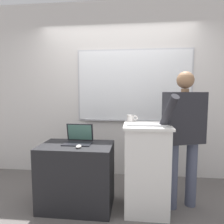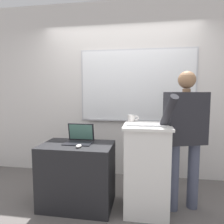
# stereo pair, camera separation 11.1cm
# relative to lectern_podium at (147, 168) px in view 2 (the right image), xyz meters

# --- Properties ---
(ground_plane) EXTENTS (30.00, 30.00, 0.00)m
(ground_plane) POSITION_rel_lectern_podium_xyz_m (-0.43, -0.30, -0.52)
(ground_plane) COLOR #5B5654
(back_wall) EXTENTS (6.40, 0.17, 2.86)m
(back_wall) POSITION_rel_lectern_podium_xyz_m (-0.42, 1.05, 0.91)
(back_wall) COLOR silver
(back_wall) RESTS_ON ground_plane
(lectern_podium) EXTENTS (0.54, 0.53, 1.04)m
(lectern_podium) POSITION_rel_lectern_podium_xyz_m (0.00, 0.00, 0.00)
(lectern_podium) COLOR silver
(lectern_podium) RESTS_ON ground_plane
(side_desk) EXTENTS (0.87, 0.55, 0.78)m
(side_desk) POSITION_rel_lectern_podium_xyz_m (-0.84, -0.02, -0.13)
(side_desk) COLOR black
(side_desk) RESTS_ON ground_plane
(person_presenter) EXTENTS (0.64, 0.64, 1.65)m
(person_presenter) POSITION_rel_lectern_podium_xyz_m (0.44, 0.11, 0.44)
(person_presenter) COLOR #474C60
(person_presenter) RESTS_ON ground_plane
(laptop) EXTENTS (0.34, 0.26, 0.23)m
(laptop) POSITION_rel_lectern_podium_xyz_m (-0.83, 0.08, 0.33)
(laptop) COLOR black
(laptop) RESTS_ON side_desk
(wireless_keyboard) EXTENTS (0.44, 0.15, 0.02)m
(wireless_keyboard) POSITION_rel_lectern_podium_xyz_m (-0.01, -0.07, 0.53)
(wireless_keyboard) COLOR silver
(wireless_keyboard) RESTS_ON lectern_podium
(computer_mouse_by_laptop) EXTENTS (0.06, 0.10, 0.03)m
(computer_mouse_by_laptop) POSITION_rel_lectern_podium_xyz_m (-0.77, -0.15, 0.27)
(computer_mouse_by_laptop) COLOR silver
(computer_mouse_by_laptop) RESTS_ON side_desk
(coffee_mug) EXTENTS (0.13, 0.08, 0.09)m
(coffee_mug) POSITION_rel_lectern_podium_xyz_m (-0.19, 0.19, 0.56)
(coffee_mug) COLOR silver
(coffee_mug) RESTS_ON lectern_podium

